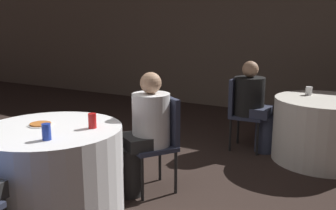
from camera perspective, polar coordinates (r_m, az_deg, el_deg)
The scene contains 11 objects.
wall_back at distance 7.00m, azimuth 11.62°, elevation 10.72°, with size 16.00×0.06×2.80m.
table_near at distance 3.32m, azimuth -17.11°, elevation -9.48°, with size 1.17×1.17×0.73m.
table_far at distance 4.67m, azimuth 22.56°, elevation -3.54°, with size 1.12×1.12×0.73m.
chair_near_northeast at distance 3.55m, azimuth -1.19°, elevation -4.55°, with size 0.55×0.55×0.90m.
chair_far_west at distance 4.79m, azimuth 11.09°, elevation -0.32°, with size 0.42×0.42×0.90m.
person_black_shirt at distance 4.74m, azimuth 12.93°, elevation 0.04°, with size 0.53×0.38×1.12m.
person_white_shirt at distance 3.47m, azimuth -3.58°, elevation -4.17°, with size 0.46×0.49×1.14m.
pizza_plate_near at distance 3.32m, azimuth -18.81°, elevation -2.78°, with size 0.21×0.21×0.02m.
soda_can_blue at distance 2.88m, azimuth -18.03°, elevation -3.91°, with size 0.07×0.07×0.12m.
soda_can_red at distance 3.10m, azimuth -11.47°, elevation -2.37°, with size 0.07×0.07×0.12m.
cup_far at distance 4.75m, azimuth 20.67°, elevation 2.03°, with size 0.08×0.08×0.10m.
Camera 1 is at (2.17, -2.11, 1.57)m, focal length 40.00 mm.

